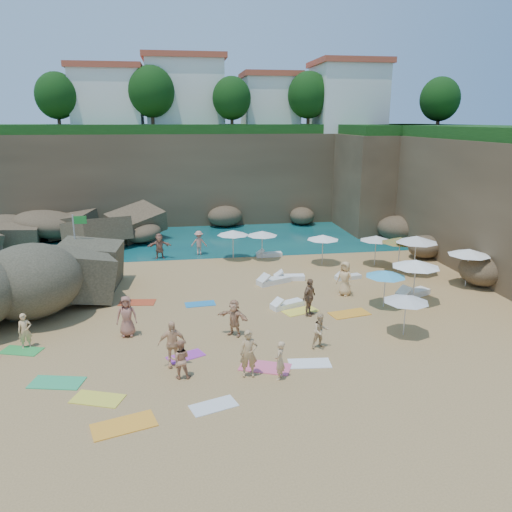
{
  "coord_description": "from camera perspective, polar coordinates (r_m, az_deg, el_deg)",
  "views": [
    {
      "loc": [
        -2.13,
        -22.99,
        9.21
      ],
      "look_at": [
        2.0,
        3.0,
        2.0
      ],
      "focal_mm": 35.0,
      "sensor_mm": 36.0,
      "label": 1
    }
  ],
  "objects": [
    {
      "name": "ground",
      "position": [
        24.86,
        -3.49,
        -6.46
      ],
      "size": [
        120.0,
        120.0,
        0.0
      ],
      "primitive_type": "plane",
      "color": "tan",
      "rests_on": "ground"
    },
    {
      "name": "seawater",
      "position": [
        53.83,
        -6.66,
        5.37
      ],
      "size": [
        120.0,
        120.0,
        0.0
      ],
      "primitive_type": "plane",
      "color": "#0C4751",
      "rests_on": "ground"
    },
    {
      "name": "cliff_back",
      "position": [
        48.45,
        -4.14,
        9.11
      ],
      "size": [
        44.0,
        8.0,
        8.0
      ],
      "primitive_type": "cube",
      "color": "brown",
      "rests_on": "ground"
    },
    {
      "name": "cliff_right",
      "position": [
        37.87,
        25.15,
        5.97
      ],
      "size": [
        8.0,
        30.0,
        8.0
      ],
      "primitive_type": "cube",
      "color": "brown",
      "rests_on": "ground"
    },
    {
      "name": "cliff_corner",
      "position": [
        47.34,
        15.04,
        8.49
      ],
      "size": [
        10.0,
        12.0,
        8.0
      ],
      "primitive_type": "cube",
      "color": "brown",
      "rests_on": "ground"
    },
    {
      "name": "rock_promontory",
      "position": [
        41.04,
        -21.26,
        1.29
      ],
      "size": [
        12.0,
        7.0,
        2.0
      ],
      "primitive_type": null,
      "color": "brown",
      "rests_on": "ground"
    },
    {
      "name": "clifftop_buildings",
      "position": [
        49.09,
        -3.22,
        17.67
      ],
      "size": [
        28.48,
        9.48,
        7.0
      ],
      "color": "white",
      "rests_on": "cliff_back"
    },
    {
      "name": "clifftop_trees",
      "position": [
        43.12,
        0.21,
        18.05
      ],
      "size": [
        35.6,
        23.82,
        4.4
      ],
      "color": "#11380F",
      "rests_on": "ground"
    },
    {
      "name": "marina_masts",
      "position": [
        55.26,
        -24.26,
        7.54
      ],
      "size": [
        3.1,
        0.1,
        6.0
      ],
      "color": "white",
      "rests_on": "ground"
    },
    {
      "name": "rock_outcrop",
      "position": [
        28.2,
        -23.7,
        -5.09
      ],
      "size": [
        9.6,
        7.68,
        3.54
      ],
      "primitive_type": null,
      "rotation": [
        0.0,
        0.0,
        0.12
      ],
      "color": "brown",
      "rests_on": "ground"
    },
    {
      "name": "flag_pole",
      "position": [
        30.49,
        -19.75,
        1.81
      ],
      "size": [
        0.78,
        0.08,
        4.01
      ],
      "color": "silver",
      "rests_on": "ground"
    },
    {
      "name": "parasol_0",
      "position": [
        33.63,
        0.7,
        2.61
      ],
      "size": [
        2.09,
        2.09,
        1.97
      ],
      "color": "silver",
      "rests_on": "ground"
    },
    {
      "name": "parasol_1",
      "position": [
        33.63,
        -2.65,
        2.68
      ],
      "size": [
        2.14,
        2.14,
        2.03
      ],
      "color": "silver",
      "rests_on": "ground"
    },
    {
      "name": "parasol_2",
      "position": [
        33.11,
        13.57,
        2.0
      ],
      "size": [
        2.1,
        2.1,
        1.99
      ],
      "color": "silver",
      "rests_on": "ground"
    },
    {
      "name": "parasol_3",
      "position": [
        31.71,
        17.87,
        1.85
      ],
      "size": [
        2.56,
        2.56,
        2.42
      ],
      "color": "silver",
      "rests_on": "ground"
    },
    {
      "name": "parasol_4",
      "position": [
        30.47,
        23.18,
        0.41
      ],
      "size": [
        2.33,
        2.33,
        2.2
      ],
      "color": "silver",
      "rests_on": "ground"
    },
    {
      "name": "parasol_5",
      "position": [
        32.76,
        7.66,
        2.14
      ],
      "size": [
        2.09,
        2.09,
        1.98
      ],
      "color": "silver",
      "rests_on": "ground"
    },
    {
      "name": "parasol_6",
      "position": [
        32.13,
        16.16,
        1.76
      ],
      "size": [
        2.32,
        2.32,
        2.19
      ],
      "color": "silver",
      "rests_on": "ground"
    },
    {
      "name": "parasol_9",
      "position": [
        26.71,
        17.81,
        -0.82
      ],
      "size": [
        2.45,
        2.45,
        2.31
      ],
      "color": "silver",
      "rests_on": "ground"
    },
    {
      "name": "parasol_10",
      "position": [
        25.82,
        14.6,
        -1.95
      ],
      "size": [
        2.03,
        2.03,
        1.92
      ],
      "color": "silver",
      "rests_on": "ground"
    },
    {
      "name": "parasol_11",
      "position": [
        22.66,
        16.8,
        -4.68
      ],
      "size": [
        1.98,
        1.98,
        1.87
      ],
      "color": "silver",
      "rests_on": "ground"
    },
    {
      "name": "lounger_0",
      "position": [
        29.04,
        2.05,
        -2.85
      ],
      "size": [
        2.14,
        1.45,
        0.32
      ],
      "primitive_type": "cube",
      "rotation": [
        0.0,
        0.0,
        0.42
      ],
      "color": "white",
      "rests_on": "ground"
    },
    {
      "name": "lounger_1",
      "position": [
        34.7,
        1.5,
        0.16
      ],
      "size": [
        1.8,
        0.66,
        0.28
      ],
      "primitive_type": "cube",
      "rotation": [
        0.0,
        0.0,
        0.04
      ],
      "color": "silver",
      "rests_on": "ground"
    },
    {
      "name": "lounger_2",
      "position": [
        29.75,
        3.81,
        -2.46
      ],
      "size": [
        1.88,
        0.79,
        0.28
      ],
      "primitive_type": "cube",
      "rotation": [
        0.0,
        0.0,
        -0.1
      ],
      "color": "white",
      "rests_on": "ground"
    },
    {
      "name": "lounger_3",
      "position": [
        25.48,
        3.57,
        -5.57
      ],
      "size": [
        1.85,
        1.24,
        0.27
      ],
      "primitive_type": "cube",
      "rotation": [
        0.0,
        0.0,
        0.41
      ],
      "color": "white",
      "rests_on": "ground"
    },
    {
      "name": "lounger_4",
      "position": [
        30.33,
        10.48,
        -2.38
      ],
      "size": [
        1.64,
        0.79,
        0.24
      ],
      "primitive_type": "cube",
      "rotation": [
        0.0,
        0.0,
        0.18
      ],
      "color": "silver",
      "rests_on": "ground"
    },
    {
      "name": "lounger_5",
      "position": [
        28.26,
        17.48,
        -4.1
      ],
      "size": [
        2.14,
        1.43,
        0.32
      ],
      "primitive_type": "cube",
      "rotation": [
        0.0,
        0.0,
        0.41
      ],
      "color": "white",
      "rests_on": "ground"
    },
    {
      "name": "towel_2",
      "position": [
        16.91,
        -14.86,
        -18.18
      ],
      "size": [
        2.15,
        1.5,
        0.03
      ],
      "primitive_type": "cube",
      "rotation": [
        0.0,
        0.0,
        0.29
      ],
      "color": "#FF9F28",
      "rests_on": "ground"
    },
    {
      "name": "towel_3",
      "position": [
        19.97,
        -21.8,
        -13.28
      ],
      "size": [
        2.04,
        1.34,
        0.03
      ],
      "primitive_type": "cube",
      "rotation": [
        0.0,
        0.0,
        -0.23
      ],
      "color": "#31AC67",
      "rests_on": "ground"
    },
    {
      "name": "towel_4",
      "position": [
        18.5,
        -17.65,
        -15.29
      ],
      "size": [
        1.92,
        1.41,
        0.03
      ],
      "primitive_type": "cube",
      "rotation": [
        0.0,
        0.0,
        -0.36
      ],
      "color": "yellow",
      "rests_on": "ground"
    },
    {
      "name": "towel_5",
      "position": [
        17.38,
        -4.86,
        -16.69
      ],
      "size": [
        1.7,
        1.21,
        0.03
      ],
      "primitive_type": "cube",
      "rotation": [
        0.0,
        0.0,
        0.32
      ],
      "color": "silver",
      "rests_on": "ground"
    },
    {
      "name": "towel_6",
      "position": [
        20.66,
        -8.03,
        -11.28
      ],
      "size": [
        1.65,
        1.29,
        0.03
      ],
      "primitive_type": "cube",
      "rotation": [
        0.0,
        0.0,
        0.43
      ],
      "color": "#B037B4",
      "rests_on": "ground"
    },
    {
      "name": "towel_7",
      "position": [
        26.8,
        -13.41,
        -5.18
      ],
      "size": [
        1.93,
        1.15,
        0.03
      ],
      "primitive_type": "cube",
      "rotation": [
        0.0,
        0.0,
        -0.13
      ],
      "color": "#C14122",
      "rests_on": "ground"
    },
    {
      "name": "towel_8",
      "position": [
        26.03,
        -6.4,
        -5.47
      ],
      "size": [
        1.59,
        0.9,
        0.03
      ],
      "primitive_type": "cube",
      "rotation": [
        0.0,
        0.0,
        0.09
      ],
      "color": "#2481C1",
      "rests_on": "ground"
    },
    {
      "name": "towel_9",
      "position": [
        19.65,
        1.05,
        -12.58
      ],
      "size": [
        2.16,
        1.64,
        0.03
      ],
      "primitive_type": "cube",
      "rotation": [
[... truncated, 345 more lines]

